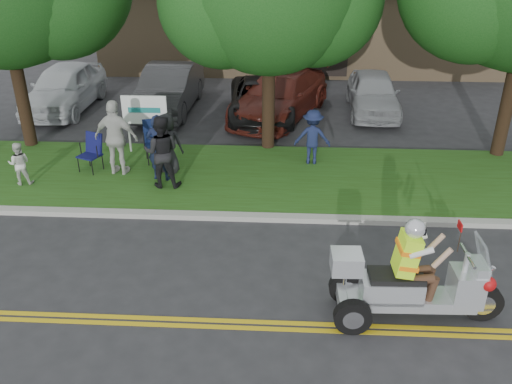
# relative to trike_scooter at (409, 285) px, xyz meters

# --- Properties ---
(ground) EXTENTS (120.00, 120.00, 0.00)m
(ground) POSITION_rel_trike_scooter_xyz_m (-3.08, 0.15, -0.67)
(ground) COLOR #28282B
(ground) RESTS_ON ground
(centerline_near) EXTENTS (60.00, 0.10, 0.01)m
(centerline_near) POSITION_rel_trike_scooter_xyz_m (-3.08, -0.43, -0.66)
(centerline_near) COLOR gold
(centerline_near) RESTS_ON ground
(centerline_far) EXTENTS (60.00, 0.10, 0.01)m
(centerline_far) POSITION_rel_trike_scooter_xyz_m (-3.08, -0.27, -0.66)
(centerline_far) COLOR gold
(centerline_far) RESTS_ON ground
(curb) EXTENTS (60.00, 0.25, 0.12)m
(curb) POSITION_rel_trike_scooter_xyz_m (-3.08, 3.20, -0.61)
(curb) COLOR #A8A89E
(curb) RESTS_ON ground
(grass_verge) EXTENTS (60.00, 4.00, 0.10)m
(grass_verge) POSITION_rel_trike_scooter_xyz_m (-3.08, 5.35, -0.61)
(grass_verge) COLOR #274913
(grass_verge) RESTS_ON ground
(commercial_building) EXTENTS (18.00, 8.20, 4.00)m
(commercial_building) POSITION_rel_trike_scooter_xyz_m (-1.08, 19.13, 1.34)
(commercial_building) COLOR #9E7F5B
(commercial_building) RESTS_ON ground
(business_sign) EXTENTS (1.25, 0.06, 1.75)m
(business_sign) POSITION_rel_trike_scooter_xyz_m (-5.98, 6.75, 0.59)
(business_sign) COLOR silver
(business_sign) RESTS_ON ground
(trike_scooter) EXTENTS (2.92, 0.98, 1.91)m
(trike_scooter) POSITION_rel_trike_scooter_xyz_m (0.00, 0.00, 0.00)
(trike_scooter) COLOR black
(trike_scooter) RESTS_ON ground
(lawn_chair_a) EXTENTS (0.68, 0.70, 0.99)m
(lawn_chair_a) POSITION_rel_trike_scooter_xyz_m (-7.13, 5.49, -0.01)
(lawn_chair_a) COLOR black
(lawn_chair_a) RESTS_ON grass_verge
(lawn_chair_b) EXTENTS (0.75, 0.77, 1.12)m
(lawn_chair_b) POSITION_rel_trike_scooter_xyz_m (-5.61, 6.23, 0.07)
(lawn_chair_b) COLOR black
(lawn_chair_b) RESTS_ON grass_verge
(spectator_adult_left) EXTENTS (0.68, 0.50, 1.71)m
(spectator_adult_left) POSITION_rel_trike_scooter_xyz_m (-5.22, 4.99, 0.29)
(spectator_adult_left) COLOR #131B37
(spectator_adult_left) RESTS_ON grass_verge
(spectator_adult_mid) EXTENTS (0.90, 0.72, 1.81)m
(spectator_adult_mid) POSITION_rel_trike_scooter_xyz_m (-5.08, 4.62, 0.34)
(spectator_adult_mid) COLOR black
(spectator_adult_mid) RESTS_ON grass_verge
(spectator_adult_right) EXTENTS (1.20, 0.63, 1.96)m
(spectator_adult_right) POSITION_rel_trike_scooter_xyz_m (-6.37, 5.29, 0.42)
(spectator_adult_right) COLOR silver
(spectator_adult_right) RESTS_ON grass_verge
(spectator_chair_a) EXTENTS (1.00, 0.61, 1.50)m
(spectator_chair_a) POSITION_rel_trike_scooter_xyz_m (-1.35, 6.23, 0.19)
(spectator_chair_a) COLOR #182044
(spectator_chair_a) RESTS_ON grass_verge
(spectator_chair_b) EXTENTS (0.84, 0.62, 1.59)m
(spectator_chair_b) POSITION_rel_trike_scooter_xyz_m (-5.10, 5.45, 0.23)
(spectator_chair_b) COLOR black
(spectator_chair_b) RESTS_ON grass_verge
(child_right) EXTENTS (0.60, 0.51, 1.09)m
(child_right) POSITION_rel_trike_scooter_xyz_m (-8.64, 4.53, -0.02)
(child_right) COLOR silver
(child_right) RESTS_ON grass_verge
(parked_car_far_left) EXTENTS (1.90, 4.64, 1.58)m
(parked_car_far_left) POSITION_rel_trike_scooter_xyz_m (-9.83, 10.76, 0.12)
(parked_car_far_left) COLOR silver
(parked_car_far_left) RESTS_ON ground
(parked_car_left) EXTENTS (1.81, 4.74, 1.54)m
(parked_car_left) POSITION_rel_trike_scooter_xyz_m (-6.15, 10.80, 0.10)
(parked_car_left) COLOR #2F2F31
(parked_car_left) RESTS_ON ground
(parked_car_mid) EXTENTS (2.36, 4.66, 1.26)m
(parked_car_mid) POSITION_rel_trike_scooter_xyz_m (-2.91, 10.18, -0.04)
(parked_car_mid) COLOR black
(parked_car_mid) RESTS_ON ground
(parked_car_right) EXTENTS (3.87, 5.49, 1.48)m
(parked_car_right) POSITION_rel_trike_scooter_xyz_m (-2.28, 10.36, 0.07)
(parked_car_right) COLOR #521B13
(parked_car_right) RESTS_ON ground
(parked_car_far_right) EXTENTS (1.79, 4.14, 1.39)m
(parked_car_far_right) POSITION_rel_trike_scooter_xyz_m (0.92, 10.99, 0.03)
(parked_car_far_right) COLOR #989A9E
(parked_car_far_right) RESTS_ON ground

